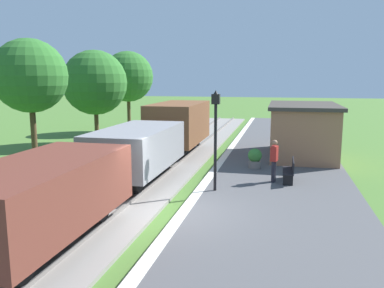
# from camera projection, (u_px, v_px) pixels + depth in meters

# --- Properties ---
(ground_plane) EXTENTS (160.00, 160.00, 0.00)m
(ground_plane) POSITION_uv_depth(u_px,v_px,m) (170.00, 219.00, 12.23)
(ground_plane) COLOR #47702D
(platform_slab) EXTENTS (6.00, 60.00, 0.25)m
(platform_slab) POSITION_uv_depth(u_px,v_px,m) (275.00, 224.00, 11.50)
(platform_slab) COLOR #4C4C4F
(platform_slab) RESTS_ON ground
(platform_edge_stripe) EXTENTS (0.36, 60.00, 0.01)m
(platform_edge_stripe) POSITION_uv_depth(u_px,v_px,m) (183.00, 213.00, 12.10)
(platform_edge_stripe) COLOR silver
(platform_edge_stripe) RESTS_ON platform_slab
(track_ballast) EXTENTS (3.80, 60.00, 0.12)m
(track_ballast) POSITION_uv_depth(u_px,v_px,m) (100.00, 212.00, 12.75)
(track_ballast) COLOR gray
(track_ballast) RESTS_ON ground
(rail_near) EXTENTS (0.07, 60.00, 0.14)m
(rail_near) POSITION_uv_depth(u_px,v_px,m) (120.00, 210.00, 12.57)
(rail_near) COLOR slate
(rail_near) RESTS_ON track_ballast
(rail_far) EXTENTS (0.07, 60.00, 0.14)m
(rail_far) POSITION_uv_depth(u_px,v_px,m) (79.00, 206.00, 12.89)
(rail_far) COLOR slate
(rail_far) RESTS_ON track_ballast
(freight_train) EXTENTS (2.50, 19.40, 2.72)m
(freight_train) POSITION_uv_depth(u_px,v_px,m) (142.00, 147.00, 16.47)
(freight_train) COLOR brown
(freight_train) RESTS_ON rail_near
(station_hut) EXTENTS (3.50, 5.80, 2.78)m
(station_hut) POSITION_uv_depth(u_px,v_px,m) (303.00, 130.00, 20.71)
(station_hut) COLOR #9E6B4C
(station_hut) RESTS_ON platform_slab
(bench_near_hut) EXTENTS (0.42, 1.50, 0.91)m
(bench_near_hut) POSITION_uv_depth(u_px,v_px,m) (290.00, 170.00, 15.68)
(bench_near_hut) COLOR black
(bench_near_hut) RESTS_ON platform_slab
(bench_down_platform) EXTENTS (0.42, 1.50, 0.91)m
(bench_down_platform) POSITION_uv_depth(u_px,v_px,m) (287.00, 133.00, 26.24)
(bench_down_platform) COLOR black
(bench_down_platform) RESTS_ON platform_slab
(person_waiting) EXTENTS (0.31, 0.42, 1.71)m
(person_waiting) POSITION_uv_depth(u_px,v_px,m) (274.00, 159.00, 15.56)
(person_waiting) COLOR black
(person_waiting) RESTS_ON platform_slab
(potted_planter) EXTENTS (0.64, 0.64, 0.92)m
(potted_planter) POSITION_uv_depth(u_px,v_px,m) (255.00, 158.00, 18.06)
(potted_planter) COLOR slate
(potted_planter) RESTS_ON platform_slab
(lamp_post_near) EXTENTS (0.28, 0.28, 3.70)m
(lamp_post_near) POSITION_uv_depth(u_px,v_px,m) (216.00, 122.00, 14.10)
(lamp_post_near) COLOR black
(lamp_post_near) RESTS_ON platform_slab
(tree_trackside_mid) EXTENTS (3.56, 3.56, 6.26)m
(tree_trackside_mid) POSITION_uv_depth(u_px,v_px,m) (30.00, 76.00, 18.78)
(tree_trackside_mid) COLOR #4C3823
(tree_trackside_mid) RESTS_ON ground
(tree_trackside_far) EXTENTS (4.24, 4.24, 6.19)m
(tree_trackside_far) POSITION_uv_depth(u_px,v_px,m) (95.00, 83.00, 25.64)
(tree_trackside_far) COLOR #4C3823
(tree_trackside_far) RESTS_ON ground
(tree_field_left) EXTENTS (4.05, 4.05, 6.51)m
(tree_field_left) POSITION_uv_depth(u_px,v_px,m) (128.00, 77.00, 31.50)
(tree_field_left) COLOR #4C3823
(tree_field_left) RESTS_ON ground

